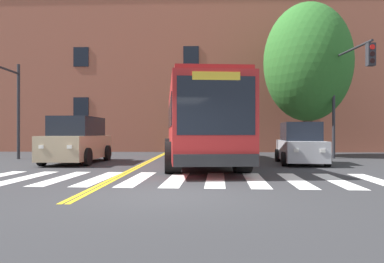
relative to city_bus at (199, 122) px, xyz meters
The scene contains 13 objects.
ground_plane 8.24m from the city_bus, 93.60° to the right, with size 120.00×120.00×0.00m, color #303033.
crosswalk 5.68m from the city_bus, 102.24° to the right, with size 13.57×4.03×0.01m.
lane_line_yellow_inner 9.31m from the city_bus, 106.10° to the left, with size 0.12×36.00×0.01m, color gold.
lane_line_yellow_outer 9.26m from the city_bus, 105.13° to the left, with size 0.12×36.00×0.01m, color gold.
city_bus is the anchor object (origin of this frame).
car_tan_near_lane 5.68m from the city_bus, behind, with size 2.20×4.87×2.12m.
car_silver_far_lane 4.69m from the city_bus, ahead, with size 2.17×4.11×1.85m.
car_teal_behind_bus 10.51m from the city_bus, 88.36° to the left, with size 2.34×4.56×1.81m.
traffic_light_near_corner 7.99m from the city_bus, 18.14° to the left, with size 0.62×4.00×5.87m.
traffic_light_far_corner 9.76m from the city_bus, 169.82° to the left, with size 0.44×2.83×5.00m.
traffic_light_overhead 4.16m from the city_bus, 72.31° to the left, with size 0.47×3.67×4.98m.
street_tree_curbside_large 9.18m from the city_bus, 42.23° to the left, with size 5.47×5.49×8.98m.
building_facade 15.37m from the city_bus, 93.05° to the left, with size 39.72×9.20×12.92m.
Camera 1 is at (0.89, -8.45, 1.42)m, focal length 35.00 mm.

